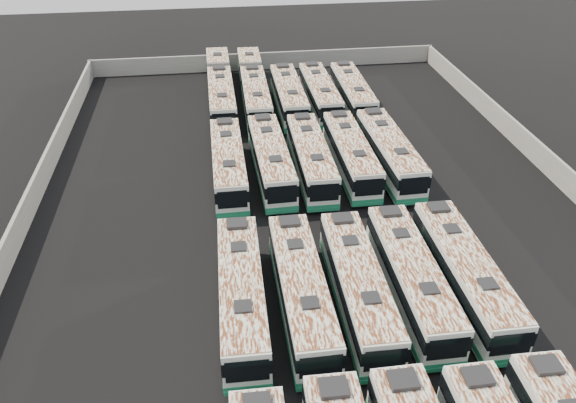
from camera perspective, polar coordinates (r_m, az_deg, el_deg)
The scene contains 17 objects.
ground at distance 44.29m, azimuth 2.65°, elevation -2.39°, with size 140.00×140.00×0.00m, color black.
perimeter_wall at distance 43.66m, azimuth 2.69°, elevation -1.21°, with size 45.20×73.20×2.20m.
bus_midfront_far_left at distance 35.36m, azimuth -4.74°, elevation -9.34°, with size 2.94×12.81×3.60m.
bus_midfront_left at distance 35.47m, azimuth 1.38°, elevation -9.05°, with size 2.74×12.77×3.60m.
bus_midfront_center at distance 36.06m, azimuth 7.14°, elevation -8.54°, with size 2.86×12.71×3.57m.
bus_midfront_right at distance 37.24m, azimuth 12.42°, elevation -7.59°, with size 2.79×12.76×3.59m.
bus_midfront_far_right at distance 38.42m, azimuth 17.49°, elevation -7.00°, with size 2.78×12.95×3.65m.
bus_midback_far_left at distance 49.14m, azimuth -6.08°, elevation 3.82°, with size 2.73×12.74×3.59m.
bus_midback_left at distance 49.54m, azimuth -1.74°, elevation 4.29°, with size 3.05×12.97×3.64m.
bus_midback_center at distance 49.82m, azimuth 2.36°, elevation 4.43°, with size 2.80×12.82×3.61m.
bus_midback_right at distance 50.76m, azimuth 6.40°, elevation 4.78°, with size 2.68×12.65×3.56m.
bus_midback_far_right at distance 51.49m, azimuth 10.24°, elevation 4.93°, with size 3.03×13.04×3.66m.
bus_back_far_left at distance 65.62m, azimuth -6.88°, elevation 11.44°, with size 2.77×19.93×3.61m.
bus_back_left at distance 65.57m, azimuth -3.51°, elevation 11.58°, with size 2.97×19.73×3.57m.
bus_back_center at distance 62.75m, azimuth 0.08°, elevation 10.66°, with size 2.74×12.78×3.60m.
bus_back_right at distance 63.48m, azimuth 3.26°, elevation 10.86°, with size 2.73×12.70×3.58m.
bus_back_far_right at distance 64.04m, azimuth 6.56°, elevation 10.89°, with size 2.84×12.65×3.56m.
Camera 1 is at (-6.98, -35.53, 25.50)m, focal length 35.00 mm.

